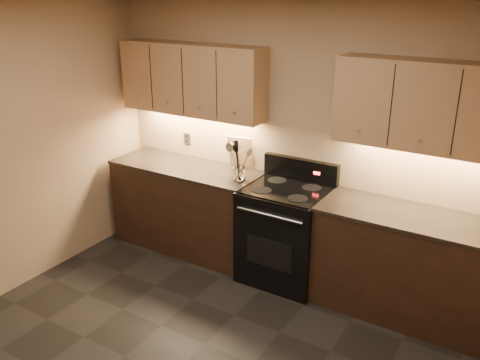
% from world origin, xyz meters
% --- Properties ---
extents(ceiling, '(4.00, 4.00, 0.00)m').
position_xyz_m(ceiling, '(0.00, 0.00, 2.60)').
color(ceiling, silver).
rests_on(ceiling, wall_back).
extents(wall_back, '(4.00, 0.04, 2.60)m').
position_xyz_m(wall_back, '(0.00, 2.00, 1.30)').
color(wall_back, tan).
rests_on(wall_back, ground).
extents(counter_left, '(1.62, 0.62, 0.93)m').
position_xyz_m(counter_left, '(-1.10, 1.70, 0.47)').
color(counter_left, black).
rests_on(counter_left, ground).
extents(counter_right, '(1.46, 0.62, 0.93)m').
position_xyz_m(counter_right, '(1.18, 1.70, 0.47)').
color(counter_right, black).
rests_on(counter_right, ground).
extents(stove, '(0.76, 0.68, 1.14)m').
position_xyz_m(stove, '(0.08, 1.68, 0.48)').
color(stove, black).
rests_on(stove, ground).
extents(upper_cab_left, '(1.60, 0.30, 0.70)m').
position_xyz_m(upper_cab_left, '(-1.10, 1.85, 1.80)').
color(upper_cab_left, tan).
rests_on(upper_cab_left, wall_back).
extents(upper_cab_right, '(1.44, 0.30, 0.70)m').
position_xyz_m(upper_cab_right, '(1.18, 1.85, 1.80)').
color(upper_cab_right, tan).
rests_on(upper_cab_right, wall_back).
extents(outlet_plate, '(0.08, 0.01, 0.12)m').
position_xyz_m(outlet_plate, '(-1.30, 1.99, 1.12)').
color(outlet_plate, '#B2B5BA').
rests_on(outlet_plate, wall_back).
extents(utensil_crock, '(0.12, 0.12, 0.14)m').
position_xyz_m(utensil_crock, '(-0.42, 1.65, 0.99)').
color(utensil_crock, white).
rests_on(utensil_crock, counter_left).
extents(cutting_board, '(0.28, 0.12, 0.34)m').
position_xyz_m(cutting_board, '(-0.59, 1.95, 1.10)').
color(cutting_board, tan).
rests_on(cutting_board, counter_left).
extents(wooden_spoon, '(0.19, 0.12, 0.32)m').
position_xyz_m(wooden_spoon, '(-0.44, 1.64, 1.11)').
color(wooden_spoon, tan).
rests_on(wooden_spoon, utensil_crock).
extents(black_spoon, '(0.07, 0.14, 0.36)m').
position_xyz_m(black_spoon, '(-0.42, 1.66, 1.12)').
color(black_spoon, black).
rests_on(black_spoon, utensil_crock).
extents(black_turner, '(0.19, 0.18, 0.39)m').
position_xyz_m(black_turner, '(-0.41, 1.64, 1.13)').
color(black_turner, black).
rests_on(black_turner, utensil_crock).
extents(steel_spatula, '(0.21, 0.17, 0.36)m').
position_xyz_m(steel_spatula, '(-0.40, 1.67, 1.12)').
color(steel_spatula, silver).
rests_on(steel_spatula, utensil_crock).
extents(steel_skimmer, '(0.25, 0.13, 0.35)m').
position_xyz_m(steel_skimmer, '(-0.39, 1.65, 1.12)').
color(steel_skimmer, silver).
rests_on(steel_skimmer, utensil_crock).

